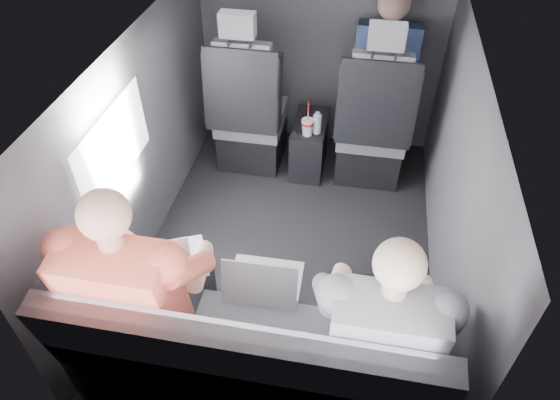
% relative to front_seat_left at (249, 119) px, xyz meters
% --- Properties ---
extents(floor, '(2.60, 2.60, 0.00)m').
position_rel_front_seat_left_xyz_m(floor, '(0.45, -0.84, -0.40)').
color(floor, black).
rests_on(floor, ground).
extents(ceiling, '(2.60, 2.60, 0.00)m').
position_rel_front_seat_left_xyz_m(ceiling, '(0.45, -0.84, 0.95)').
color(ceiling, '#B2B2AD').
rests_on(ceiling, panel_back).
extents(panel_left, '(0.02, 2.60, 1.35)m').
position_rel_front_seat_left_xyz_m(panel_left, '(-0.45, -0.84, 0.27)').
color(panel_left, '#56565B').
rests_on(panel_left, floor).
extents(panel_right, '(0.02, 2.60, 1.35)m').
position_rel_front_seat_left_xyz_m(panel_right, '(1.35, -0.84, 0.27)').
color(panel_right, '#56565B').
rests_on(panel_right, floor).
extents(panel_front, '(1.80, 0.02, 1.35)m').
position_rel_front_seat_left_xyz_m(panel_front, '(0.45, 0.46, 0.27)').
color(panel_front, '#56565B').
rests_on(panel_front, floor).
extents(panel_back, '(1.80, 0.02, 1.35)m').
position_rel_front_seat_left_xyz_m(panel_back, '(0.45, -2.14, 0.27)').
color(panel_back, '#56565B').
rests_on(panel_back, floor).
extents(side_window, '(0.02, 0.75, 0.42)m').
position_rel_front_seat_left_xyz_m(side_window, '(-0.43, -1.14, 0.50)').
color(side_window, white).
rests_on(side_window, panel_left).
extents(seatbelt, '(0.35, 0.11, 0.59)m').
position_rel_front_seat_left_xyz_m(seatbelt, '(0.90, -0.17, 0.40)').
color(seatbelt, black).
rests_on(seatbelt, front_seat_right).
extents(front_seat_left, '(0.52, 0.58, 1.26)m').
position_rel_front_seat_left_xyz_m(front_seat_left, '(0.00, 0.00, 0.00)').
color(front_seat_left, black).
rests_on(front_seat_left, floor).
extents(front_seat_right, '(0.52, 0.58, 1.26)m').
position_rel_front_seat_left_xyz_m(front_seat_right, '(0.90, 0.00, 0.00)').
color(front_seat_right, black).
rests_on(front_seat_right, floor).
extents(center_console, '(0.24, 0.48, 0.41)m').
position_rel_front_seat_left_xyz_m(center_console, '(0.45, 0.04, -0.20)').
color(center_console, black).
rests_on(center_console, floor).
extents(rear_bench, '(1.60, 0.57, 0.92)m').
position_rel_front_seat_left_xyz_m(rear_bench, '(0.45, -1.90, -0.09)').
color(rear_bench, slate).
rests_on(rear_bench, floor).
extents(soda_cup, '(0.09, 0.09, 0.27)m').
position_rel_front_seat_left_xyz_m(soda_cup, '(0.45, -0.12, 0.07)').
color(soda_cup, white).
rests_on(soda_cup, center_console).
extents(water_bottle, '(0.06, 0.06, 0.17)m').
position_rel_front_seat_left_xyz_m(water_bottle, '(0.51, -0.09, 0.08)').
color(water_bottle, '#A5C0E0').
rests_on(water_bottle, center_console).
extents(laptop_white, '(0.44, 0.47, 0.27)m').
position_rel_front_seat_left_xyz_m(laptop_white, '(-0.03, -1.64, 0.24)').
color(laptop_white, white).
rests_on(laptop_white, passenger_rear_left).
extents(laptop_silver, '(0.34, 0.30, 0.24)m').
position_rel_front_seat_left_xyz_m(laptop_silver, '(0.46, -1.65, 0.23)').
color(laptop_silver, '#ACADB1').
rests_on(laptop_silver, rear_bench).
extents(laptop_black, '(0.35, 0.33, 0.23)m').
position_rel_front_seat_left_xyz_m(laptop_black, '(0.98, -1.64, 0.23)').
color(laptop_black, black).
rests_on(laptop_black, passenger_rear_right).
extents(passenger_rear_left, '(0.55, 0.66, 1.30)m').
position_rel_front_seat_left_xyz_m(passenger_rear_left, '(-0.05, -1.81, 0.26)').
color(passenger_rear_left, '#2E2F32').
rests_on(passenger_rear_left, rear_bench).
extents(passenger_rear_right, '(0.52, 0.64, 1.25)m').
position_rel_front_seat_left_xyz_m(passenger_rear_right, '(0.99, -1.81, 0.24)').
color(passenger_rear_right, navy).
rests_on(passenger_rear_right, rear_bench).
extents(passenger_front_right, '(0.43, 0.43, 0.90)m').
position_rel_front_seat_left_xyz_m(passenger_front_right, '(0.93, 0.26, 0.36)').
color(passenger_front_right, navy).
rests_on(passenger_front_right, front_seat_right).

